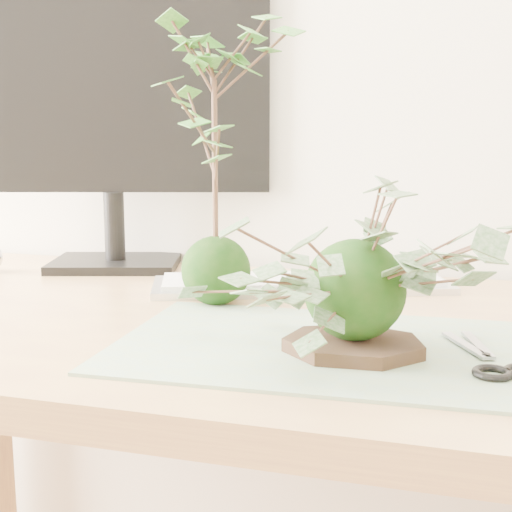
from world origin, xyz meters
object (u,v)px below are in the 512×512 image
(ivy_kokedama, at_px, (356,242))
(keyboard, at_px, (302,283))
(maple_kokedama, at_px, (214,98))
(monitor, at_px, (113,108))
(desk, at_px, (311,384))

(ivy_kokedama, bearing_deg, keyboard, 112.22)
(maple_kokedama, xyz_separation_m, monitor, (-0.27, 0.23, -0.00))
(desk, relative_size, ivy_kokedama, 4.80)
(ivy_kokedama, xyz_separation_m, keyboard, (-0.13, 0.32, -0.12))
(maple_kokedama, xyz_separation_m, keyboard, (0.10, 0.14, -0.29))
(desk, height_order, keyboard, keyboard)
(keyboard, bearing_deg, maple_kokedama, -145.07)
(ivy_kokedama, bearing_deg, monitor, 140.59)
(ivy_kokedama, relative_size, keyboard, 0.68)
(maple_kokedama, distance_m, keyboard, 0.33)
(keyboard, bearing_deg, desk, -94.31)
(maple_kokedama, bearing_deg, ivy_kokedama, -38.94)
(ivy_kokedama, distance_m, keyboard, 0.37)
(maple_kokedama, height_order, keyboard, maple_kokedama)
(desk, bearing_deg, monitor, 146.76)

